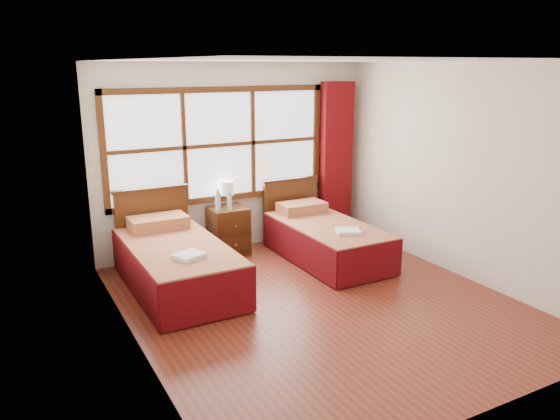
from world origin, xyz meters
TOP-DOWN VIEW (x-y plane):
  - floor at (0.00, 0.00)m, footprint 4.50×4.50m
  - ceiling at (0.00, 0.00)m, footprint 4.50×4.50m
  - wall_back at (0.00, 2.25)m, footprint 4.00×0.00m
  - wall_left at (-2.00, 0.00)m, footprint 0.00×4.50m
  - wall_right at (2.00, 0.00)m, footprint 0.00×4.50m
  - window at (-0.25, 2.21)m, footprint 3.16×0.06m
  - curtain at (1.60, 2.11)m, footprint 0.50×0.16m
  - bed_left at (-1.25, 1.20)m, footprint 1.05×2.07m
  - bed_right at (0.83, 1.20)m, footprint 0.98×2.00m
  - nightstand at (-0.24, 1.99)m, footprint 0.50×0.49m
  - towels_left at (-1.27, 0.65)m, footprint 0.37×0.35m
  - towels_right at (0.84, 0.68)m, footprint 0.37×0.35m
  - lamp at (-0.23, 2.03)m, footprint 0.19×0.19m
  - bottle_near at (-0.39, 1.96)m, footprint 0.07×0.07m
  - bottle_far at (-0.25, 1.90)m, footprint 0.06×0.06m

SIDE VIEW (x-z plane):
  - floor at x=0.00m, z-range 0.00..0.00m
  - bed_right at x=0.83m, z-range -0.18..0.76m
  - bed_left at x=-1.25m, z-range -0.20..0.83m
  - nightstand at x=-0.24m, z-range 0.00..0.66m
  - towels_right at x=0.84m, z-range 0.51..0.55m
  - towels_left at x=-1.27m, z-range 0.55..0.59m
  - bottle_far at x=-0.25m, z-range 0.65..0.88m
  - bottle_near at x=-0.39m, z-range 0.65..0.93m
  - lamp at x=-0.23m, z-range 0.74..1.10m
  - curtain at x=1.60m, z-range 0.02..2.32m
  - wall_back at x=0.00m, z-range -0.70..3.30m
  - wall_left at x=-2.00m, z-range -0.95..3.55m
  - wall_right at x=2.00m, z-range -0.95..3.55m
  - window at x=-0.25m, z-range 0.72..2.28m
  - ceiling at x=0.00m, z-range 2.60..2.60m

